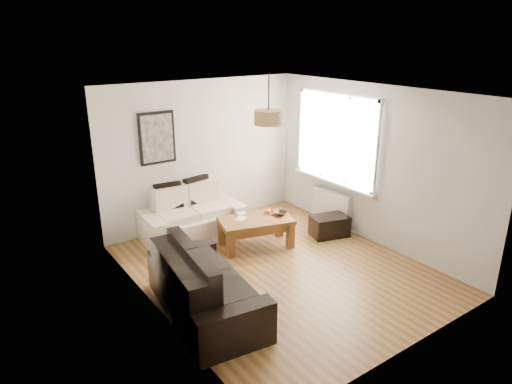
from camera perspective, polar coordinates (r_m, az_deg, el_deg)
floor at (r=6.90m, az=2.92°, el=-9.61°), size 4.50×4.50×0.00m
ceiling at (r=6.09m, az=3.34°, el=12.34°), size 3.80×4.50×0.00m
wall_back at (r=8.19m, az=-6.71°, el=4.77°), size 3.80×0.04×2.60m
wall_front at (r=4.95m, az=19.55°, el=-6.19°), size 3.80×0.04×2.60m
wall_left at (r=5.47m, az=-12.73°, el=-3.02°), size 0.04×4.50×2.60m
wall_right at (r=7.65m, az=14.38°, el=3.27°), size 0.04×4.50×2.60m
window_bay at (r=8.08m, az=10.07°, el=6.60°), size 0.14×1.90×1.60m
radiator at (r=8.40m, az=9.40°, el=-1.58°), size 0.10×0.90×0.52m
poster at (r=7.71m, az=-12.28°, el=6.62°), size 0.62×0.04×0.87m
pendant_shade at (r=6.38m, az=1.58°, el=9.32°), size 0.40×0.40×0.20m
loveseat_cream at (r=7.84m, az=-8.04°, el=-2.73°), size 1.72×0.98×0.84m
sofa_leather at (r=5.76m, az=-6.35°, el=-11.26°), size 1.17×2.02×0.83m
coffee_table at (r=7.50m, az=-0.00°, el=-5.07°), size 1.30×0.93×0.48m
ottoman at (r=8.00m, az=9.18°, el=-4.21°), size 0.71×0.56×0.36m
cushion_left at (r=7.77m, az=-10.90°, el=-0.47°), size 0.46×0.19×0.45m
cushion_right at (r=8.00m, az=-7.31°, el=0.34°), size 0.48×0.21×0.46m
fruit_bowl at (r=7.57m, az=3.08°, el=-2.66°), size 0.28×0.28×0.05m
orange_a at (r=7.60m, az=1.53°, el=-2.44°), size 0.09×0.09×0.09m
orange_b at (r=7.66m, az=2.02°, el=-2.28°), size 0.07×0.07×0.06m
orange_c at (r=7.61m, az=1.34°, el=-2.41°), size 0.08×0.08×0.07m
papers at (r=7.41m, az=-1.95°, el=-3.36°), size 0.26×0.24×0.01m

